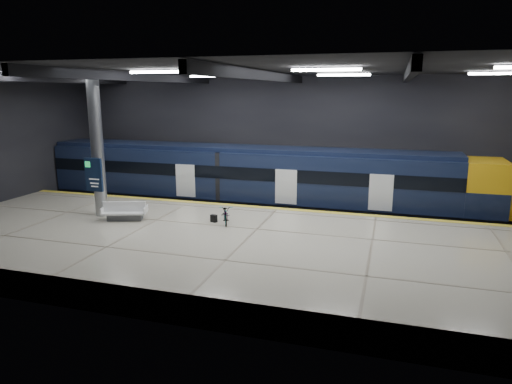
% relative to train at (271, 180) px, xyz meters
% --- Properties ---
extents(ground, '(30.00, 30.00, 0.00)m').
position_rel_train_xyz_m(ground, '(1.08, -5.50, -2.06)').
color(ground, black).
rests_on(ground, ground).
extents(room_shell, '(30.10, 16.10, 8.05)m').
position_rel_train_xyz_m(room_shell, '(1.08, -5.49, 3.66)').
color(room_shell, black).
rests_on(room_shell, ground).
extents(platform, '(30.00, 11.00, 1.10)m').
position_rel_train_xyz_m(platform, '(1.08, -8.00, -1.51)').
color(platform, beige).
rests_on(platform, ground).
extents(safety_strip, '(30.00, 0.40, 0.01)m').
position_rel_train_xyz_m(safety_strip, '(1.08, -2.75, -0.95)').
color(safety_strip, yellow).
rests_on(safety_strip, platform).
extents(rails, '(30.00, 1.52, 0.16)m').
position_rel_train_xyz_m(rails, '(1.08, 0.00, -1.98)').
color(rails, gray).
rests_on(rails, ground).
extents(train, '(29.40, 2.84, 3.79)m').
position_rel_train_xyz_m(train, '(0.00, 0.00, 0.00)').
color(train, black).
rests_on(train, ground).
extents(bench, '(2.22, 1.46, 0.91)m').
position_rel_train_xyz_m(bench, '(-5.34, -6.94, -0.64)').
color(bench, '#595B60').
rests_on(bench, platform).
extents(bicycle, '(1.21, 1.80, 0.90)m').
position_rel_train_xyz_m(bicycle, '(-0.57, -6.04, -0.51)').
color(bicycle, '#99999E').
rests_on(bicycle, platform).
extents(pannier_bag, '(0.33, 0.24, 0.35)m').
position_rel_train_xyz_m(pannier_bag, '(-1.17, -6.04, -0.78)').
color(pannier_bag, black).
rests_on(pannier_bag, platform).
extents(info_column, '(0.90, 0.78, 6.90)m').
position_rel_train_xyz_m(info_column, '(-6.92, -6.52, 2.40)').
color(info_column, '#9EA0A5').
rests_on(info_column, platform).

